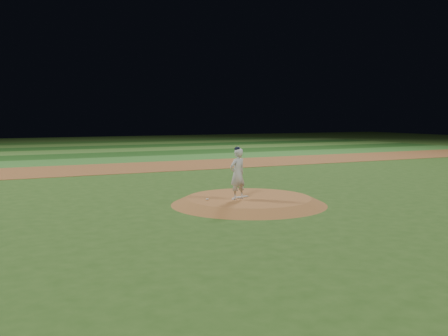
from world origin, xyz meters
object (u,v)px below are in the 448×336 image
at_px(pitchers_mound, 249,201).
at_px(rosin_bag, 207,199).
at_px(pitcher_on_mound, 238,174).
at_px(pitching_rubber, 242,197).

bearing_deg(pitchers_mound, rosin_bag, 176.65).
xyz_separation_m(pitchers_mound, rosin_bag, (-1.57, 0.09, 0.15)).
bearing_deg(rosin_bag, pitchers_mound, -3.35).
relative_size(rosin_bag, pitcher_on_mound, 0.06).
height_order(pitching_rubber, rosin_bag, rosin_bag).
bearing_deg(rosin_bag, pitcher_on_mound, -17.38).
relative_size(pitchers_mound, pitcher_on_mound, 3.02).
height_order(pitchers_mound, rosin_bag, rosin_bag).
bearing_deg(pitching_rubber, rosin_bag, 170.11).
distance_m(rosin_bag, pitcher_on_mound, 1.36).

